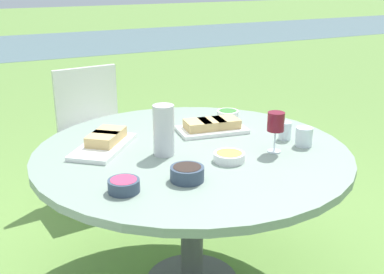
{
  "coord_description": "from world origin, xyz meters",
  "views": [
    {
      "loc": [
        -0.92,
        -1.85,
        1.5
      ],
      "look_at": [
        0.0,
        0.0,
        0.78
      ],
      "focal_mm": 45.0,
      "sensor_mm": 36.0,
      "label": 1
    }
  ],
  "objects_px": {
    "chair_near_left": "(94,123)",
    "dining_table": "(192,166)",
    "water_pitcher": "(163,130)",
    "wine_glass": "(276,123)"
  },
  "relations": [
    {
      "from": "dining_table",
      "to": "chair_near_left",
      "type": "xyz_separation_m",
      "value": [
        -0.13,
        1.22,
        -0.12
      ]
    },
    {
      "from": "chair_near_left",
      "to": "dining_table",
      "type": "bearing_deg",
      "value": -83.79
    },
    {
      "from": "chair_near_left",
      "to": "water_pitcher",
      "type": "relative_size",
      "value": 3.91
    },
    {
      "from": "chair_near_left",
      "to": "wine_glass",
      "type": "relative_size",
      "value": 4.76
    },
    {
      "from": "dining_table",
      "to": "chair_near_left",
      "type": "bearing_deg",
      "value": 96.21
    },
    {
      "from": "chair_near_left",
      "to": "wine_glass",
      "type": "distance_m",
      "value": 1.52
    },
    {
      "from": "dining_table",
      "to": "wine_glass",
      "type": "height_order",
      "value": "wine_glass"
    },
    {
      "from": "chair_near_left",
      "to": "water_pitcher",
      "type": "distance_m",
      "value": 1.25
    },
    {
      "from": "dining_table",
      "to": "water_pitcher",
      "type": "bearing_deg",
      "value": 178.0
    },
    {
      "from": "dining_table",
      "to": "water_pitcher",
      "type": "height_order",
      "value": "water_pitcher"
    }
  ]
}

